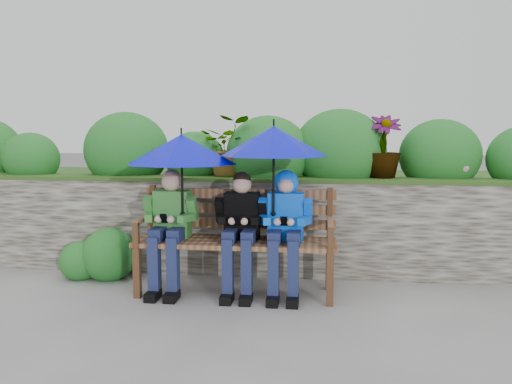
# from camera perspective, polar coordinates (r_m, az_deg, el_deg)

# --- Properties ---
(ground) EXTENTS (60.00, 60.00, 0.00)m
(ground) POSITION_cam_1_polar(r_m,az_deg,el_deg) (4.75, -0.15, -11.61)
(ground) COLOR slate
(ground) RESTS_ON ground
(garden_backdrop) EXTENTS (8.00, 2.88, 1.80)m
(garden_backdrop) POSITION_cam_1_polar(r_m,az_deg,el_deg) (6.16, 0.99, -1.38)
(garden_backdrop) COLOR #3E352B
(garden_backdrop) RESTS_ON ground
(park_bench) EXTENTS (1.86, 0.55, 0.98)m
(park_bench) POSITION_cam_1_polar(r_m,az_deg,el_deg) (4.72, -2.20, -4.70)
(park_bench) COLOR #482D1A
(park_bench) RESTS_ON ground
(boy_left) EXTENTS (0.49, 0.57, 1.15)m
(boy_left) POSITION_cam_1_polar(r_m,az_deg,el_deg) (4.75, -9.84, -3.52)
(boy_left) COLOR #318B31
(boy_left) RESTS_ON ground
(boy_middle) EXTENTS (0.48, 0.56, 1.14)m
(boy_middle) POSITION_cam_1_polar(r_m,az_deg,el_deg) (4.61, -1.76, -3.84)
(boy_middle) COLOR black
(boy_middle) RESTS_ON ground
(boy_right) EXTENTS (0.49, 0.59, 1.15)m
(boy_right) POSITION_cam_1_polar(r_m,az_deg,el_deg) (4.57, 3.36, -3.32)
(boy_right) COLOR blue
(boy_right) RESTS_ON ground
(umbrella_left) EXTENTS (1.03, 1.03, 0.82)m
(umbrella_left) POSITION_cam_1_polar(r_m,az_deg,el_deg) (4.64, -8.51, 4.85)
(umbrella_left) COLOR #0004C9
(umbrella_left) RESTS_ON ground
(umbrella_right) EXTENTS (0.96, 0.96, 0.87)m
(umbrella_right) POSITION_cam_1_polar(r_m,az_deg,el_deg) (4.47, 2.03, 5.84)
(umbrella_right) COLOR #0004C9
(umbrella_right) RESTS_ON ground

